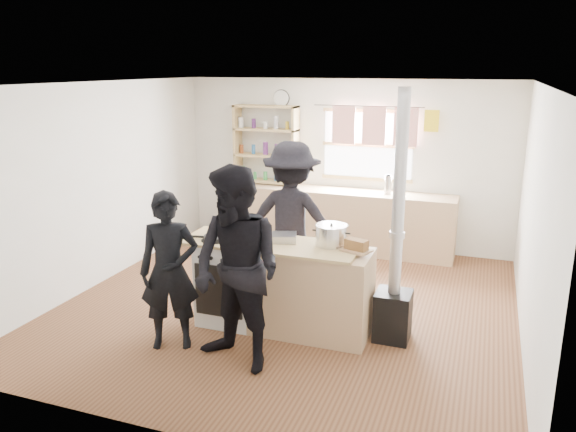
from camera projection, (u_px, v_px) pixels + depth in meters
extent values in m
cube|color=brown|center=(288.00, 306.00, 6.49)|extent=(5.00, 5.00, 0.01)
cube|color=tan|center=(338.00, 220.00, 8.39)|extent=(3.40, 0.55, 0.90)
cube|color=tan|center=(266.00, 181.00, 8.76)|extent=(1.00, 0.28, 0.03)
cube|color=tan|center=(266.00, 156.00, 8.66)|extent=(1.00, 0.28, 0.03)
cube|color=tan|center=(266.00, 130.00, 8.55)|extent=(1.00, 0.28, 0.03)
cube|color=tan|center=(266.00, 106.00, 8.46)|extent=(1.00, 0.28, 0.03)
cube|color=tan|center=(238.00, 143.00, 8.77)|extent=(0.04, 0.28, 1.20)
cube|color=tan|center=(296.00, 146.00, 8.46)|extent=(0.04, 0.28, 1.20)
cylinder|color=silver|center=(388.00, 185.00, 8.00)|extent=(0.10, 0.10, 0.27)
cube|color=white|center=(231.00, 281.00, 6.02)|extent=(0.60, 0.60, 0.90)
cube|color=tan|center=(311.00, 292.00, 5.73)|extent=(1.20, 0.60, 0.90)
cube|color=tan|center=(270.00, 244.00, 5.75)|extent=(1.84, 0.64, 0.03)
cylinder|color=black|center=(218.00, 238.00, 5.83)|extent=(0.34, 0.34, 0.05)
cylinder|color=#2D501B|center=(218.00, 236.00, 5.82)|extent=(0.26, 0.26, 0.02)
cube|color=silver|center=(278.00, 237.00, 5.79)|extent=(0.42, 0.33, 0.08)
cube|color=brown|center=(278.00, 235.00, 5.78)|extent=(0.36, 0.28, 0.02)
cylinder|color=silver|center=(253.00, 227.00, 6.01)|extent=(0.22, 0.22, 0.15)
cylinder|color=silver|center=(252.00, 220.00, 5.98)|extent=(0.23, 0.23, 0.01)
sphere|color=black|center=(252.00, 219.00, 5.98)|extent=(0.03, 0.03, 0.03)
cylinder|color=silver|center=(331.00, 236.00, 5.63)|extent=(0.31, 0.31, 0.20)
cylinder|color=silver|center=(331.00, 225.00, 5.61)|extent=(0.32, 0.32, 0.01)
sphere|color=black|center=(331.00, 224.00, 5.60)|extent=(0.03, 0.03, 0.03)
cube|color=tan|center=(356.00, 250.00, 5.47)|extent=(0.33, 0.28, 0.02)
cube|color=olive|center=(356.00, 244.00, 5.46)|extent=(0.24, 0.18, 0.10)
cube|color=black|center=(393.00, 316.00, 5.64)|extent=(0.35, 0.35, 0.50)
cylinder|color=#ADADB2|center=(399.00, 195.00, 5.31)|extent=(0.12, 0.12, 2.00)
imported|color=black|center=(169.00, 271.00, 5.37)|extent=(0.67, 0.57, 1.56)
imported|color=black|center=(237.00, 270.00, 4.96)|extent=(1.09, 0.96, 1.87)
imported|color=black|center=(292.00, 220.00, 6.61)|extent=(1.25, 0.79, 1.85)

